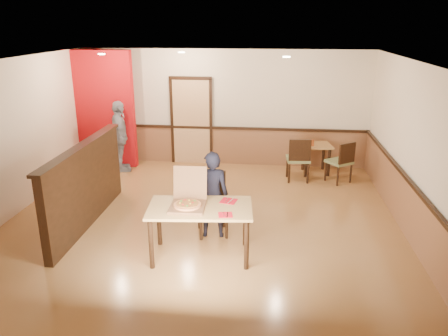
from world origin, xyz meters
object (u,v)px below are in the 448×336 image
object	(u,v)px
diner	(212,195)
condiment	(313,143)
main_table	(200,214)
pizza_box	(188,202)
side_chair_right	(341,160)
side_chair_left	(298,158)
side_table	(316,151)
passerby	(120,137)
diner_chair	(212,201)

from	to	relation	value
diner	condiment	bearing A→B (deg)	-125.35
main_table	pizza_box	size ratio (longest dim) A/B	2.61
main_table	side_chair_right	size ratio (longest dim) A/B	1.70
side_chair_left	side_table	bearing A→B (deg)	-129.89
passerby	pizza_box	distance (m)	4.44
diner_chair	side_chair_left	bearing A→B (deg)	46.32
side_chair_right	side_table	distance (m)	0.78
side_chair_left	side_chair_right	distance (m)	0.94
main_table	diner_chair	size ratio (longest dim) A/B	1.55
diner_chair	diner	world-z (taller)	diner
diner_chair	passerby	xyz separation A→B (m)	(-2.58, 2.92, 0.28)
side_chair_left	side_chair_right	xyz separation A→B (m)	(0.94, 0.02, -0.04)
main_table	diner	distance (m)	0.69
side_chair_left	condiment	bearing A→B (deg)	-129.28
side_table	diner	xyz separation A→B (m)	(-1.99, -3.42, 0.21)
diner_chair	diner	xyz separation A→B (m)	(0.02, -0.15, 0.17)
pizza_box	condiment	distance (m)	4.52
side_chair_left	passerby	world-z (taller)	passerby
diner	passerby	xyz separation A→B (m)	(-2.60, 3.07, 0.11)
side_table	passerby	bearing A→B (deg)	-175.70
diner_chair	side_chair_left	xyz separation A→B (m)	(1.57, 2.64, -0.01)
side_chair_right	condiment	size ratio (longest dim) A/B	6.26
main_table	side_chair_left	bearing A→B (deg)	59.70
main_table	pizza_box	distance (m)	0.25
side_table	condiment	world-z (taller)	condiment
side_chair_left	condiment	distance (m)	0.63
diner	side_table	bearing A→B (deg)	-125.70
pizza_box	diner	bearing A→B (deg)	67.61
side_chair_left	pizza_box	world-z (taller)	pizza_box
main_table	diner_chair	distance (m)	0.86
diner_chair	passerby	size ratio (longest dim) A/B	0.61
main_table	side_table	distance (m)	4.60
side_chair_left	main_table	bearing A→B (deg)	60.46
main_table	side_table	xyz separation A→B (m)	(2.07, 4.11, -0.18)
pizza_box	side_table	bearing A→B (deg)	59.68
diner_chair	condiment	size ratio (longest dim) A/B	6.86
diner_chair	pizza_box	xyz separation A→B (m)	(-0.24, -0.85, 0.32)
main_table	diner	world-z (taller)	diner
side_table	condiment	bearing A→B (deg)	-127.45
pizza_box	condiment	size ratio (longest dim) A/B	4.08
diner_chair	side_table	distance (m)	3.83
side_table	condiment	xyz separation A→B (m)	(-0.11, -0.14, 0.25)
passerby	condiment	bearing A→B (deg)	-111.45
main_table	pizza_box	world-z (taller)	pizza_box
side_chair_left	passerby	distance (m)	4.16
main_table	side_table	world-z (taller)	main_table
side_chair_left	side_table	size ratio (longest dim) A/B	1.36
main_table	condiment	distance (m)	4.43
side_chair_left	passerby	size ratio (longest dim) A/B	0.60
side_chair_left	diner	xyz separation A→B (m)	(-1.54, -2.79, 0.19)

